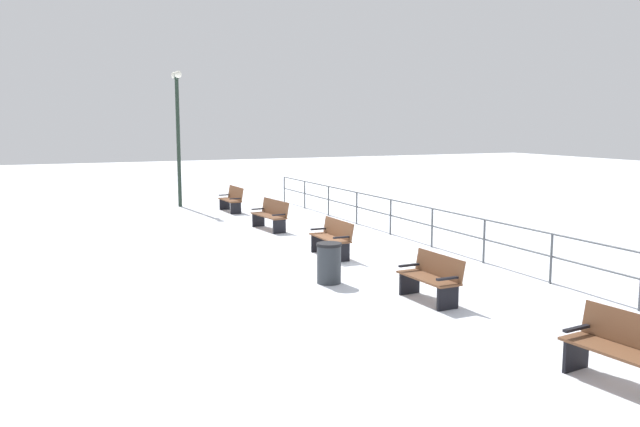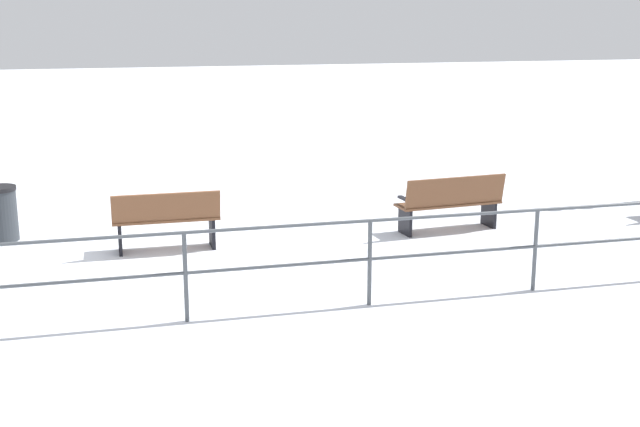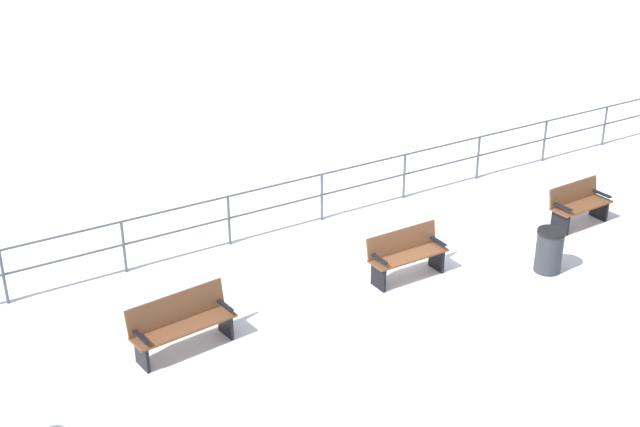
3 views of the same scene
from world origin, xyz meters
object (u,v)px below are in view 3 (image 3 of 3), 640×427
at_px(bench_second, 181,322).
at_px(bench_fourth, 579,204).
at_px(bench_third, 406,254).
at_px(trash_bin, 549,251).

bearing_deg(bench_second, bench_fourth, 83.94).
bearing_deg(bench_fourth, bench_second, -92.50).
distance_m(bench_second, bench_third, 4.33).
xyz_separation_m(bench_fourth, trash_bin, (1.12, -1.97, -0.03)).
distance_m(bench_second, bench_fourth, 8.64).
height_order(bench_second, bench_fourth, bench_second).
distance_m(bench_fourth, trash_bin, 2.27).
bearing_deg(bench_fourth, bench_third, -92.94).
height_order(bench_third, bench_fourth, bench_third).
distance_m(bench_third, trash_bin, 2.63).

